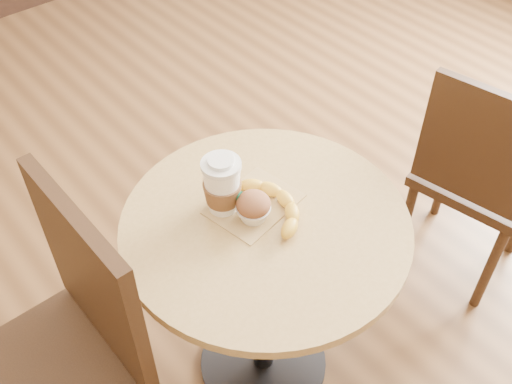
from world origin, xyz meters
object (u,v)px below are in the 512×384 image
at_px(chair_left, 62,363).
at_px(coffee_cup, 222,187).
at_px(muffin, 253,207).
at_px(banana, 269,202).
at_px(cafe_table, 265,265).
at_px(chair_right, 478,174).

bearing_deg(chair_left, coffee_cup, 92.39).
distance_m(chair_left, muffin, 0.62).
distance_m(chair_left, banana, 0.67).
bearing_deg(cafe_table, chair_right, -9.17).
relative_size(muffin, banana, 0.33).
relative_size(chair_left, muffin, 10.98).
bearing_deg(cafe_table, muffin, 124.07).
relative_size(chair_left, chair_right, 1.14).
distance_m(muffin, banana, 0.06).
relative_size(cafe_table, muffin, 8.25).
distance_m(cafe_table, coffee_cup, 0.30).
xyz_separation_m(chair_left, coffee_cup, (0.54, 0.03, 0.26)).
bearing_deg(banana, coffee_cup, 138.57).
bearing_deg(chair_left, banana, 84.71).
bearing_deg(chair_left, muffin, 83.88).
bearing_deg(muffin, cafe_table, -55.93).
height_order(cafe_table, chair_left, chair_left).
distance_m(cafe_table, banana, 0.22).
distance_m(chair_left, chair_right, 1.47).
xyz_separation_m(cafe_table, banana, (0.04, 0.03, 0.21)).
relative_size(chair_left, coffee_cup, 5.91).
relative_size(coffee_cup, banana, 0.62).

